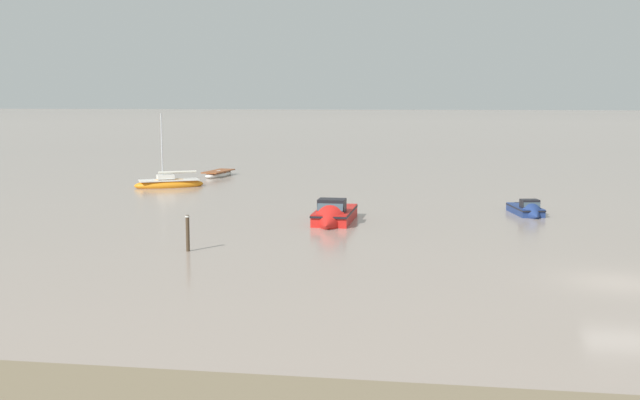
# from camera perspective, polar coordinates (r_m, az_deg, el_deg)

# --- Properties ---
(ground_plane) EXTENTS (800.00, 800.00, 0.00)m
(ground_plane) POSITION_cam_1_polar(r_m,az_deg,el_deg) (33.99, 21.06, -5.71)
(ground_plane) COLOR gray
(motorboat_moored_0) EXTENTS (2.25, 6.11, 2.28)m
(motorboat_moored_0) POSITION_cam_1_polar(r_m,az_deg,el_deg) (46.17, 0.93, -1.33)
(motorboat_moored_0) COLOR red
(motorboat_moored_0) RESTS_ON ground
(rowboat_moored_1) EXTENTS (2.32, 4.91, 0.74)m
(rowboat_moored_1) POSITION_cam_1_polar(r_m,az_deg,el_deg) (74.18, -7.47, 1.90)
(rowboat_moored_1) COLOR white
(rowboat_moored_1) RESTS_ON ground
(motorboat_moored_3) EXTENTS (2.26, 4.35, 1.58)m
(motorboat_moored_3) POSITION_cam_1_polar(r_m,az_deg,el_deg) (51.12, 15.07, -0.84)
(motorboat_moored_3) COLOR navy
(motorboat_moored_3) RESTS_ON ground
(sailboat_moored_1) EXTENTS (5.90, 4.26, 6.42)m
(sailboat_moored_1) POSITION_cam_1_polar(r_m,az_deg,el_deg) (65.95, -11.04, 1.18)
(sailboat_moored_1) COLOR orange
(sailboat_moored_1) RESTS_ON ground
(mooring_post_right) EXTENTS (0.22, 0.22, 1.99)m
(mooring_post_right) POSITION_cam_1_polar(r_m,az_deg,el_deg) (38.49, -9.70, -2.49)
(mooring_post_right) COLOR #423323
(mooring_post_right) RESTS_ON ground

